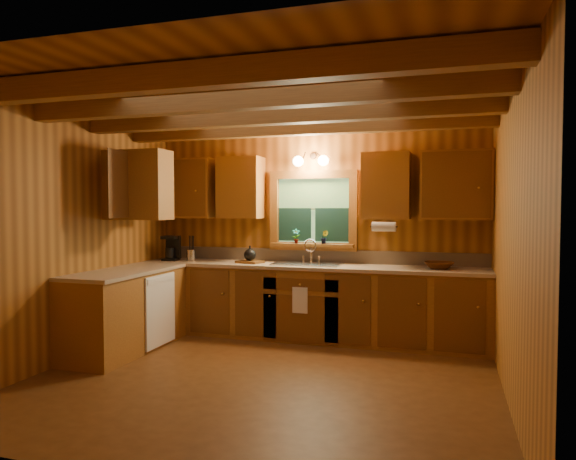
# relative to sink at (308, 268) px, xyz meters

# --- Properties ---
(room) EXTENTS (4.20, 4.20, 4.20)m
(room) POSITION_rel_sink_xyz_m (0.00, -1.60, 0.44)
(room) COLOR #5C3616
(room) RESTS_ON ground
(ceiling_beams) EXTENTS (4.20, 2.54, 0.18)m
(ceiling_beams) POSITION_rel_sink_xyz_m (0.00, -1.60, 1.63)
(ceiling_beams) COLOR brown
(ceiling_beams) RESTS_ON room
(base_cabinets) EXTENTS (4.20, 2.22, 0.86)m
(base_cabinets) POSITION_rel_sink_xyz_m (-0.49, -0.32, -0.43)
(base_cabinets) COLOR brown
(base_cabinets) RESTS_ON ground
(countertop) EXTENTS (4.20, 2.24, 0.04)m
(countertop) POSITION_rel_sink_xyz_m (-0.48, -0.31, 0.02)
(countertop) COLOR tan
(countertop) RESTS_ON base_cabinets
(backsplash) EXTENTS (4.20, 0.02, 0.16)m
(backsplash) POSITION_rel_sink_xyz_m (0.00, 0.28, 0.12)
(backsplash) COLOR tan
(backsplash) RESTS_ON room
(dishwasher_panel) EXTENTS (0.02, 0.60, 0.80)m
(dishwasher_panel) POSITION_rel_sink_xyz_m (-1.47, -0.92, -0.43)
(dishwasher_panel) COLOR white
(dishwasher_panel) RESTS_ON base_cabinets
(upper_cabinets) EXTENTS (4.19, 1.77, 0.78)m
(upper_cabinets) POSITION_rel_sink_xyz_m (-0.56, -0.18, 0.98)
(upper_cabinets) COLOR brown
(upper_cabinets) RESTS_ON room
(window) EXTENTS (1.12, 0.08, 1.00)m
(window) POSITION_rel_sink_xyz_m (0.00, 0.26, 0.67)
(window) COLOR brown
(window) RESTS_ON room
(window_sill) EXTENTS (1.06, 0.14, 0.04)m
(window_sill) POSITION_rel_sink_xyz_m (0.00, 0.22, 0.26)
(window_sill) COLOR brown
(window_sill) RESTS_ON room
(wall_sconce) EXTENTS (0.45, 0.21, 0.17)m
(wall_sconce) POSITION_rel_sink_xyz_m (0.00, 0.14, 1.31)
(wall_sconce) COLOR black
(wall_sconce) RESTS_ON room
(paper_towel_roll) EXTENTS (0.27, 0.11, 0.11)m
(paper_towel_roll) POSITION_rel_sink_xyz_m (0.92, -0.07, 0.51)
(paper_towel_roll) COLOR white
(paper_towel_roll) RESTS_ON upper_cabinets
(dish_towel) EXTENTS (0.18, 0.01, 0.30)m
(dish_towel) POSITION_rel_sink_xyz_m (0.00, -0.34, -0.34)
(dish_towel) COLOR white
(dish_towel) RESTS_ON base_cabinets
(sink) EXTENTS (0.82, 0.48, 0.43)m
(sink) POSITION_rel_sink_xyz_m (0.00, 0.00, 0.00)
(sink) COLOR silver
(sink) RESTS_ON countertop
(coffee_maker) EXTENTS (0.18, 0.23, 0.32)m
(coffee_maker) POSITION_rel_sink_xyz_m (-1.82, -0.05, 0.20)
(coffee_maker) COLOR black
(coffee_maker) RESTS_ON countertop
(utensil_crock) EXTENTS (0.12, 0.12, 0.33)m
(utensil_crock) POSITION_rel_sink_xyz_m (-1.55, -0.03, 0.12)
(utensil_crock) COLOR silver
(utensil_crock) RESTS_ON countertop
(cutting_board) EXTENTS (0.35, 0.29, 0.03)m
(cutting_board) POSITION_rel_sink_xyz_m (-0.73, -0.05, 0.06)
(cutting_board) COLOR brown
(cutting_board) RESTS_ON countertop
(teakettle) EXTENTS (0.15, 0.15, 0.19)m
(teakettle) POSITION_rel_sink_xyz_m (-0.73, -0.05, 0.15)
(teakettle) COLOR black
(teakettle) RESTS_ON cutting_board
(wicker_basket) EXTENTS (0.34, 0.34, 0.08)m
(wicker_basket) POSITION_rel_sink_xyz_m (1.53, -0.01, 0.08)
(wicker_basket) COLOR #48230C
(wicker_basket) RESTS_ON countertop
(potted_plant_left) EXTENTS (0.11, 0.10, 0.18)m
(potted_plant_left) POSITION_rel_sink_xyz_m (-0.20, 0.18, 0.38)
(potted_plant_left) COLOR brown
(potted_plant_left) RESTS_ON window_sill
(potted_plant_right) EXTENTS (0.10, 0.08, 0.17)m
(potted_plant_right) POSITION_rel_sink_xyz_m (0.16, 0.20, 0.37)
(potted_plant_right) COLOR brown
(potted_plant_right) RESTS_ON window_sill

